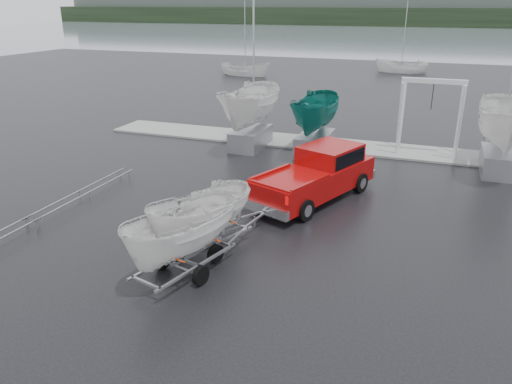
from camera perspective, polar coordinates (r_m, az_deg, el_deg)
name	(u,v)px	position (r m, az deg, el deg)	size (l,w,h in m)	color
ground_plane	(279,242)	(17.57, 2.60, -5.74)	(120.00, 120.00, 0.00)	black
lake	(424,42)	(115.35, 18.63, 15.97)	(300.00, 300.00, 0.00)	gray
dock	(347,146)	(29.44, 10.41, 5.15)	(30.00, 3.00, 0.12)	#989993
treeline	(436,17)	(185.11, 19.84, 18.26)	(300.00, 8.00, 6.00)	black
far_hill	(437,11)	(193.06, 19.99, 18.90)	(300.00, 6.00, 10.00)	#4C5651
pickup_truck	(319,172)	(21.30, 7.22, 2.24)	(4.33, 6.78, 2.14)	#960808
trailer_hitched	(200,178)	(15.95, -6.38, 1.55)	(2.39, 3.78, 4.83)	#96999E
trailer_parked	(181,191)	(14.62, -8.57, 0.17)	(2.13, 3.78, 5.08)	#96999E
boat_hoist	(431,106)	(28.47, 19.39, 9.22)	(3.30, 2.18, 4.12)	silver
keelboat_0	(251,78)	(28.09, -0.63, 12.84)	(2.47, 3.20, 10.64)	#96999E
keelboat_1	(317,92)	(27.29, 6.98, 11.27)	(2.15, 3.20, 6.82)	#96999E
keelboat_2	(511,92)	(26.46, 27.15, 10.13)	(2.48, 3.20, 10.65)	#96999E
mast_rack_0	(84,192)	(22.35, -19.07, 0.04)	(0.56, 6.50, 0.06)	#96999E
moored_boat_0	(245,75)	(58.47, -1.24, 13.18)	(2.77, 2.71, 11.14)	silver
moored_boat_1	(401,73)	(63.27, 16.21, 12.98)	(2.48, 2.42, 11.11)	silver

